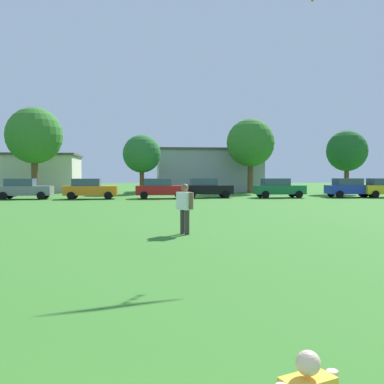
# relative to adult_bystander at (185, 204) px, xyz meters

# --- Properties ---
(ground_plane) EXTENTS (160.00, 160.00, 0.00)m
(ground_plane) POSITION_rel_adult_bystander_xyz_m (-1.42, 14.84, -1.00)
(ground_plane) COLOR #387528
(adult_bystander) EXTENTS (0.56, 0.69, 1.69)m
(adult_bystander) POSITION_rel_adult_bystander_xyz_m (0.00, 0.00, 0.00)
(adult_bystander) COLOR #3F3833
(adult_bystander) RESTS_ON ground
(parked_car_gray_0) EXTENTS (4.30, 2.02, 1.68)m
(parked_car_gray_0) POSITION_rel_adult_bystander_xyz_m (-11.07, 23.11, -0.14)
(parked_car_gray_0) COLOR slate
(parked_car_gray_0) RESTS_ON ground
(parked_car_orange_1) EXTENTS (4.30, 2.02, 1.68)m
(parked_car_orange_1) POSITION_rel_adult_bystander_xyz_m (-5.73, 22.76, -0.14)
(parked_car_orange_1) COLOR orange
(parked_car_orange_1) RESTS_ON ground
(parked_car_red_2) EXTENTS (4.30, 2.02, 1.68)m
(parked_car_red_2) POSITION_rel_adult_bystander_xyz_m (0.07, 22.74, -0.14)
(parked_car_red_2) COLOR red
(parked_car_red_2) RESTS_ON ground
(parked_car_black_3) EXTENTS (4.30, 2.02, 1.68)m
(parked_car_black_3) POSITION_rel_adult_bystander_xyz_m (4.11, 23.78, -0.14)
(parked_car_black_3) COLOR black
(parked_car_black_3) RESTS_ON ground
(parked_car_green_4) EXTENTS (4.30, 2.02, 1.68)m
(parked_car_green_4) POSITION_rel_adult_bystander_xyz_m (10.28, 23.01, -0.14)
(parked_car_green_4) COLOR #196B38
(parked_car_green_4) RESTS_ON ground
(parked_car_blue_5) EXTENTS (4.30, 2.02, 1.68)m
(parked_car_blue_5) POSITION_rel_adult_bystander_xyz_m (16.80, 22.96, -0.14)
(parked_car_blue_5) COLOR #1E38AD
(parked_car_blue_5) RESTS_ON ground
(tree_left) EXTENTS (5.57, 5.57, 8.67)m
(tree_left) POSITION_rel_adult_bystander_xyz_m (-12.08, 31.27, 4.85)
(tree_left) COLOR brown
(tree_left) RESTS_ON ground
(tree_center) EXTENTS (3.96, 3.96, 6.16)m
(tree_center) POSITION_rel_adult_bystander_xyz_m (-1.49, 32.46, 3.16)
(tree_center) COLOR brown
(tree_center) RESTS_ON ground
(tree_right) EXTENTS (5.14, 5.14, 8.01)m
(tree_right) POSITION_rel_adult_bystander_xyz_m (10.14, 32.66, 4.41)
(tree_right) COLOR brown
(tree_right) RESTS_ON ground
(tree_far_right) EXTENTS (4.24, 4.24, 6.61)m
(tree_far_right) POSITION_rel_adult_bystander_xyz_m (19.80, 30.10, 3.46)
(tree_far_right) COLOR brown
(tree_far_right) RESTS_ON ground
(house_left) EXTENTS (12.05, 8.00, 4.40)m
(house_left) POSITION_rel_adult_bystander_xyz_m (-14.90, 39.33, 1.21)
(house_left) COLOR beige
(house_left) RESTS_ON ground
(house_right) EXTENTS (12.59, 8.11, 5.08)m
(house_right) POSITION_rel_adult_bystander_xyz_m (6.48, 39.33, 1.55)
(house_right) COLOR #9999A3
(house_right) RESTS_ON ground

